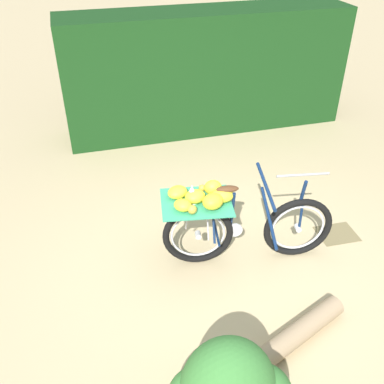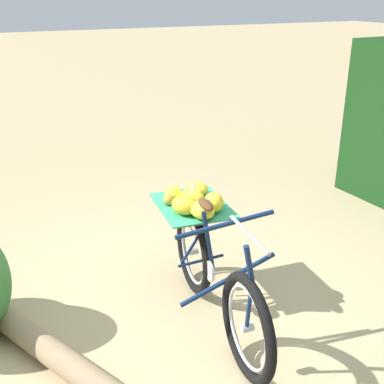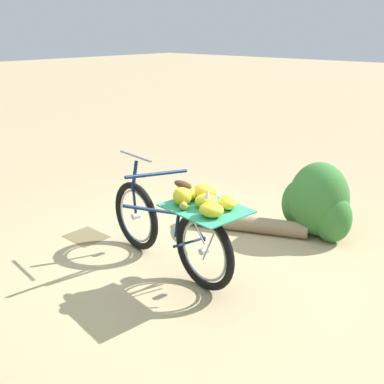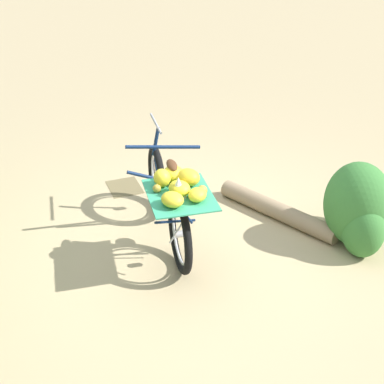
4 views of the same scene
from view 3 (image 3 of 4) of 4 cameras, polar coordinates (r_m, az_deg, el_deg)
name	(u,v)px [view 3 (image 3 of 4)]	position (r m, az deg, el deg)	size (l,w,h in m)	color
ground_plane	(193,267)	(4.53, 0.08, -9.40)	(60.00, 60.00, 0.00)	tan
bicycle	(177,222)	(4.23, -1.89, -3.78)	(1.80, 0.75, 1.03)	black
fallen_log	(245,224)	(5.30, 6.63, -3.94)	(0.18, 0.18, 1.42)	#937A5B
shrub_cluster	(317,203)	(5.28, 15.35, -1.36)	(0.89, 0.61, 0.84)	#387533
leaf_litter_patch	(86,236)	(5.29, -13.10, -5.43)	(0.44, 0.36, 0.01)	olive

